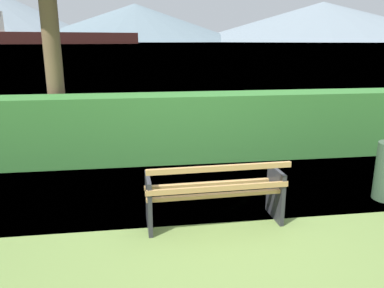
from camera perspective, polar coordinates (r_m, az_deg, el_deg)
The scene contains 7 objects.
ground_plane at distance 4.99m, azimuth 3.20°, elevation -11.59°, with size 1400.00×1400.00×0.00m, color olive.
water_surface at distance 314.33m, azimuth -8.32°, elevation 14.75°, with size 620.00×620.00×0.00m, color slate.
park_bench at distance 4.76m, azimuth 3.45°, elevation -7.33°, with size 1.74×0.63×0.87m.
hedge_row at distance 7.35m, azimuth -0.93°, elevation 2.57°, with size 9.35×0.78×1.27m, color #387A33.
cargo_ship_large at distance 260.49m, azimuth -22.50°, elevation 15.06°, with size 108.93×45.99×21.90m.
sailboat_mid at distance 274.19m, azimuth -25.33°, elevation 13.56°, with size 4.81×2.61×1.61m.
distant_hills at distance 587.75m, azimuth -7.85°, elevation 18.29°, with size 891.35×423.94×84.38m.
Camera 1 is at (-0.91, -4.36, 2.26)m, focal length 35.51 mm.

